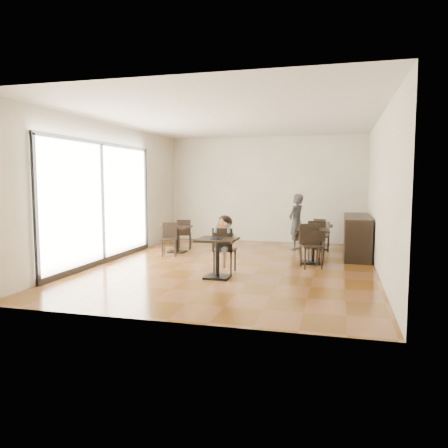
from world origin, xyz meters
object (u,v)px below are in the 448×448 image
(cafe_table_back, at_px, (321,237))
(child, at_px, (225,244))
(child_chair, at_px, (225,250))
(chair_back_b, at_px, (320,237))
(chair_left_b, at_px, (169,240))
(child_table, at_px, (217,258))
(chair_mid_b, at_px, (311,246))
(chair_left_a, at_px, (184,234))
(cafe_table_mid, at_px, (313,246))
(chair_back_a, at_px, (322,232))
(chair_mid_a, at_px, (314,240))
(cafe_table_left, at_px, (177,239))
(adult_patron, at_px, (296,222))

(cafe_table_back, bearing_deg, child, -116.24)
(child_chair, bearing_deg, chair_back_b, -120.17)
(child, bearing_deg, cafe_table_back, 63.76)
(child, bearing_deg, child_chair, 0.00)
(child_chair, relative_size, chair_left_b, 1.13)
(child_table, height_order, child_chair, child_chair)
(chair_left_b, height_order, chair_back_b, chair_left_b)
(chair_mid_b, xyz_separation_m, chair_back_b, (0.09, 2.16, -0.07))
(chair_left_a, bearing_deg, child_chair, 109.97)
(chair_mid_b, bearing_deg, chair_back_b, 68.69)
(cafe_table_mid, bearing_deg, chair_back_a, 88.00)
(chair_left_a, bearing_deg, chair_back_b, 172.01)
(chair_mid_a, bearing_deg, cafe_table_back, -112.16)
(cafe_table_mid, relative_size, chair_mid_a, 0.83)
(cafe_table_back, height_order, chair_mid_b, chair_mid_b)
(cafe_table_mid, bearing_deg, child_table, -130.08)
(chair_mid_a, bearing_deg, cafe_table_mid, 71.20)
(chair_mid_b, height_order, chair_left_b, chair_mid_b)
(cafe_table_left, height_order, chair_left_b, chair_left_b)
(cafe_table_mid, xyz_separation_m, chair_mid_b, (0.00, -0.55, 0.08))
(cafe_table_left, xyz_separation_m, chair_back_b, (3.61, 0.99, 0.06))
(chair_left_a, bearing_deg, chair_mid_b, 139.02)
(chair_left_a, height_order, chair_back_b, chair_left_a)
(cafe_table_left, bearing_deg, chair_back_b, 15.29)
(cafe_table_mid, relative_size, chair_mid_b, 0.83)
(chair_mid_a, bearing_deg, child_table, 37.77)
(child, xyz_separation_m, cafe_table_left, (-1.83, 2.08, -0.24))
(child_table, distance_m, child_chair, 0.56)
(cafe_table_back, bearing_deg, cafe_table_left, -156.94)
(chair_left_a, height_order, chair_left_b, same)
(child_table, xyz_separation_m, chair_back_b, (1.78, 3.61, 0.01))
(cafe_table_mid, distance_m, cafe_table_back, 2.16)
(cafe_table_left, height_order, chair_back_a, chair_back_a)
(chair_mid_a, relative_size, chair_mid_b, 1.00)
(child_chair, xyz_separation_m, cafe_table_mid, (1.69, 1.45, -0.07))
(child, relative_size, chair_back_b, 1.47)
(chair_left_a, distance_m, chair_back_b, 3.64)
(child_chair, distance_m, adult_patron, 3.51)
(chair_mid_a, relative_size, chair_back_b, 1.18)
(child_chair, xyz_separation_m, cafe_table_left, (-1.83, 2.08, -0.12))
(chair_left_b, xyz_separation_m, chair_back_a, (3.61, 2.64, -0.01))
(chair_left_a, bearing_deg, cafe_table_mid, 146.67)
(adult_patron, bearing_deg, chair_left_b, -35.11)
(cafe_table_mid, height_order, chair_left_b, chair_left_b)
(child_table, distance_m, chair_left_a, 3.67)
(child_table, xyz_separation_m, chair_back_a, (1.78, 4.71, 0.01))
(child_chair, height_order, cafe_table_back, child_chair)
(child_table, bearing_deg, chair_back_a, 69.30)
(adult_patron, bearing_deg, chair_back_b, 92.74)
(cafe_table_left, distance_m, chair_left_a, 0.55)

